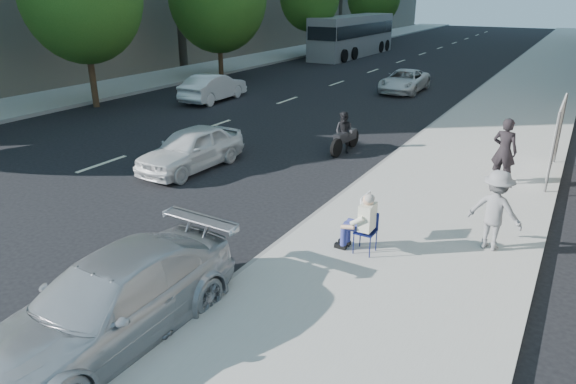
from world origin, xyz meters
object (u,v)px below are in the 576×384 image
Objects in this scene: seated_protester at (362,219)px; white_sedan_mid at (213,87)px; jogger at (495,210)px; white_sedan_far at (404,81)px; pedestrian_woman at (504,151)px; bus at (353,36)px; protest_banner at (557,135)px; parked_sedan at (111,302)px; white_sedan_near at (191,148)px; motorcycle at (344,134)px.

white_sedan_mid is (-12.85, 11.65, -0.19)m from seated_protester.
seated_protester is 0.76× the size of jogger.
white_sedan_far is at bearing -57.89° from jogger.
pedestrian_woman is 31.96m from bus.
pedestrian_woman is at bearing -75.01° from jogger.
white_sedan_far is (-5.25, 18.93, -0.28)m from seated_protester.
bus is at bearing 123.93° from protest_banner.
white_sedan_mid is at bearing -25.18° from jogger.
parked_sedan is 19.29m from white_sedan_mid.
parked_sedan is (-5.38, -11.66, -0.72)m from protest_banner.
parked_sedan is 1.10× the size of white_sedan_far.
protest_banner is 0.80× the size of white_sedan_near.
bus is (-16.88, 31.76, 0.62)m from jogger.
white_sedan_near is 16.27m from white_sedan_far.
parked_sedan is at bearing -114.78° from protest_banner.
jogger is at bearing -36.83° from motorcycle.
white_sedan_near is at bearing 122.99° from parked_sedan.
white_sedan_near is at bearing -74.88° from bus.
bus is (-12.19, 37.77, 0.95)m from parked_sedan.
jogger is at bearing 32.49° from seated_protester.
white_sedan_far is at bearing -56.11° from bus.
parked_sedan is (-4.69, -6.02, -0.33)m from jogger.
seated_protester is at bearing -75.93° from white_sedan_far.
white_sedan_near is at bearing 29.31° from pedestrian_woman.
parked_sedan is at bearing -71.19° from bus.
white_sedan_mid is (-15.19, 10.16, -0.33)m from jogger.
motorcycle is at bearing 96.67° from parked_sedan.
bus is (-14.54, 33.25, 0.76)m from seated_protester.
pedestrian_woman reaches higher than white_sedan_near.
white_sedan_mid reaches higher than white_sedan_near.
white_sedan_mid is at bearing -137.69° from white_sedan_far.
white_sedan_far is at bearing -139.00° from white_sedan_mid.
white_sedan_near is 31.49m from bus.
protest_banner is (0.69, 5.64, 0.39)m from jogger.
parked_sedan is at bearing 60.66° from jogger.
protest_banner is 10.81m from white_sedan_near.
pedestrian_woman is (1.85, 5.82, 0.21)m from seated_protester.
motorcycle is (-3.40, 6.72, -0.24)m from seated_protester.
protest_banner is 14.44m from white_sedan_far.
seated_protester is 6.11m from pedestrian_woman.
white_sedan_far is 17.10m from bus.
protest_banner is 16.53m from white_sedan_mid.
bus reaches higher than white_sedan_near.
jogger is 0.84× the size of motorcycle.
white_sedan_far is (-2.90, 23.45, -0.09)m from parked_sedan.
seated_protester is 0.11× the size of bus.
white_sedan_near is at bearing 0.89° from jogger.
seated_protester is 0.70× the size of pedestrian_woman.
white_sedan_far is at bearing 86.85° from white_sedan_near.
bus is at bearing 121.53° from white_sedan_far.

